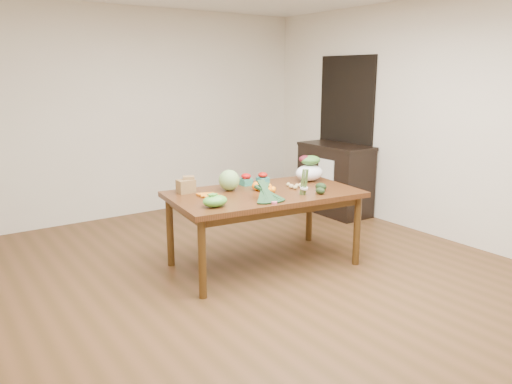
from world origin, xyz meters
TOP-DOWN VIEW (x-y plane):
  - floor at (0.00, 0.00)m, footprint 6.00×6.00m
  - room_walls at (0.00, 0.00)m, footprint 5.02×6.02m
  - dining_table at (0.30, 0.47)m, footprint 1.91×1.20m
  - doorway_dark at (2.48, 1.60)m, footprint 0.02×1.00m
  - cabinet at (2.22, 1.50)m, footprint 0.52×1.02m
  - dish_towel at (1.96, 1.40)m, footprint 0.02×0.28m
  - paper_bag at (-0.33, 0.87)m, footprint 0.24×0.21m
  - cabbage at (0.06, 0.72)m, footprint 0.20×0.20m
  - strawberry_basket_a at (0.32, 0.82)m, footprint 0.12×0.12m
  - strawberry_basket_b at (0.51, 0.78)m, footprint 0.12×0.12m
  - orange_a at (0.28, 0.57)m, footprint 0.09×0.09m
  - orange_b at (0.35, 0.62)m, footprint 0.08×0.08m
  - orange_c at (0.36, 0.49)m, footprint 0.08×0.08m
  - mandarin_cluster at (0.32, 0.46)m, footprint 0.20×0.20m
  - carrots at (-0.21, 0.63)m, footprint 0.24×0.21m
  - snap_pea_bag at (-0.36, 0.27)m, footprint 0.23×0.17m
  - kale_bunch at (0.12, 0.15)m, footprint 0.36×0.43m
  - asparagus_bundle at (0.55, 0.17)m, footprint 0.09×0.13m
  - potato_a at (0.61, 0.43)m, footprint 0.06×0.05m
  - potato_b at (0.62, 0.38)m, footprint 0.05×0.04m
  - potato_c at (0.69, 0.44)m, footprint 0.05×0.04m
  - potato_d at (0.64, 0.53)m, footprint 0.05×0.04m
  - potato_e at (0.72, 0.42)m, footprint 0.05×0.05m
  - avocado_a at (0.69, 0.09)m, footprint 0.09×0.11m
  - avocado_b at (0.79, 0.20)m, footprint 0.11×0.14m
  - salad_bag at (0.99, 0.61)m, footprint 0.34×0.27m

SIDE VIEW (x-z plane):
  - floor at x=0.00m, z-range 0.00..0.00m
  - dining_table at x=0.30m, z-range 0.00..0.75m
  - cabinet at x=2.22m, z-range 0.00..0.94m
  - dish_towel at x=1.96m, z-range 0.33..0.78m
  - carrots at x=-0.21m, z-range 0.75..0.78m
  - potato_c at x=0.69m, z-range 0.75..0.79m
  - potato_d at x=0.64m, z-range 0.75..0.79m
  - potato_b at x=0.62m, z-range 0.75..0.79m
  - potato_e at x=0.72m, z-range 0.75..0.79m
  - potato_a at x=0.61m, z-range 0.75..0.80m
  - avocado_a at x=0.69m, z-range 0.75..0.82m
  - orange_b at x=0.35m, z-range 0.75..0.83m
  - orange_c at x=0.36m, z-range 0.75..0.83m
  - avocado_b at x=0.79m, z-range 0.75..0.83m
  - mandarin_cluster at x=0.32m, z-range 0.75..0.83m
  - orange_a at x=0.28m, z-range 0.75..0.84m
  - strawberry_basket_b at x=0.51m, z-range 0.75..0.84m
  - strawberry_basket_a at x=0.32m, z-range 0.75..0.85m
  - snap_pea_bag at x=-0.36m, z-range 0.75..0.85m
  - paper_bag at x=-0.33m, z-range 0.75..0.90m
  - kale_bunch at x=0.12m, z-range 0.75..0.91m
  - cabbage at x=0.06m, z-range 0.75..0.95m
  - salad_bag at x=0.99m, z-range 0.75..1.00m
  - asparagus_bundle at x=0.55m, z-range 0.75..1.00m
  - doorway_dark at x=2.48m, z-range 0.00..2.10m
  - room_walls at x=0.00m, z-range 0.00..2.70m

